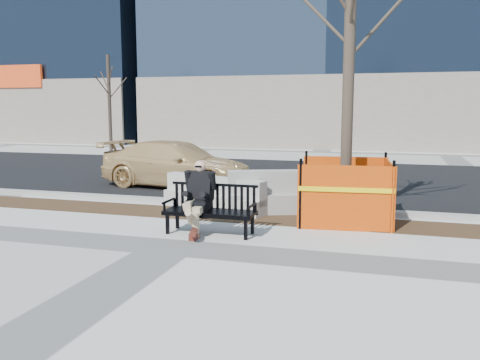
# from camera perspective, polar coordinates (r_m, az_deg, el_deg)

# --- Properties ---
(ground) EXTENTS (120.00, 120.00, 0.00)m
(ground) POSITION_cam_1_polar(r_m,az_deg,el_deg) (8.67, -7.75, -7.44)
(ground) COLOR beige
(ground) RESTS_ON ground
(mulch_strip) EXTENTS (40.00, 1.20, 0.02)m
(mulch_strip) POSITION_cam_1_polar(r_m,az_deg,el_deg) (11.02, -2.21, -3.95)
(mulch_strip) COLOR #47301C
(mulch_strip) RESTS_ON ground
(asphalt_street) EXTENTS (60.00, 10.40, 0.01)m
(asphalt_street) POSITION_cam_1_polar(r_m,az_deg,el_deg) (16.92, 4.52, 0.32)
(asphalt_street) COLOR black
(asphalt_street) RESTS_ON ground
(curb) EXTENTS (60.00, 0.25, 0.12)m
(curb) POSITION_cam_1_polar(r_m,az_deg,el_deg) (11.89, -0.74, -2.77)
(curb) COLOR #9E9B93
(curb) RESTS_ON ground
(bench) EXTENTS (1.73, 0.63, 0.92)m
(bench) POSITION_cam_1_polar(r_m,az_deg,el_deg) (9.48, -3.37, -6.02)
(bench) COLOR black
(bench) RESTS_ON ground
(seated_man) EXTENTS (0.58, 0.97, 1.35)m
(seated_man) POSITION_cam_1_polar(r_m,az_deg,el_deg) (9.60, -4.59, -5.85)
(seated_man) COLOR black
(seated_man) RESTS_ON ground
(tree_fence) EXTENTS (2.97, 2.97, 6.78)m
(tree_fence) POSITION_cam_1_polar(r_m,az_deg,el_deg) (10.71, 11.57, -4.51)
(tree_fence) COLOR #FF5007
(tree_fence) RESTS_ON ground
(sedan) EXTENTS (4.75, 2.35, 1.33)m
(sedan) POSITION_cam_1_polar(r_m,az_deg,el_deg) (15.00, -6.97, -0.76)
(sedan) COLOR tan
(sedan) RESTS_ON ground
(jersey_barrier_left) EXTENTS (2.71, 1.45, 0.77)m
(jersey_barrier_left) POSITION_cam_1_polar(r_m,az_deg,el_deg) (11.63, -2.88, -3.34)
(jersey_barrier_left) COLOR #ADAAA2
(jersey_barrier_left) RESTS_ON ground
(jersey_barrier_right) EXTENTS (3.35, 1.76, 0.95)m
(jersey_barrier_right) POSITION_cam_1_polar(r_m,az_deg,el_deg) (11.41, 7.04, -3.61)
(jersey_barrier_right) COLOR #99978F
(jersey_barrier_right) RESTS_ON ground
(far_tree_left) EXTENTS (2.09, 2.09, 5.21)m
(far_tree_left) POSITION_cam_1_polar(r_m,az_deg,el_deg) (26.36, -14.20, 2.93)
(far_tree_left) COLOR #3F3228
(far_tree_left) RESTS_ON ground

